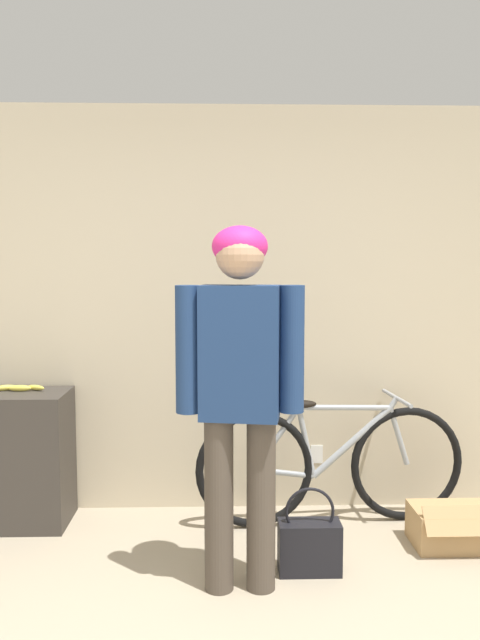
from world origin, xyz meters
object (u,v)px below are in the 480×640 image
Objects in this scene: cardboard_box at (459,526)px; bicycle at (332,463)px; banana at (19,388)px; person at (240,374)px; handbag at (309,544)px.

bicycle is at bearing 154.68° from cardboard_box.
banana reaches higher than bicycle.
bicycle is (0.59, 0.76, -0.69)m from person.
banana is 0.70× the size of handbag.
person reaches higher than bicycle.
handbag is at bearing -115.09° from bicycle.
person is 1.06× the size of bicycle.
bicycle is at bearing 61.25° from person.
cardboard_box is at bearing -30.52° from bicycle.
person is 1.61m from banana.
bicycle is 3.69× the size of handbag.
bicycle is at bearing 70.11° from handbag.
cardboard_box is at bearing 17.71° from handbag.
person is 3.93× the size of handbag.
handbag is at bearing -162.29° from cardboard_box.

